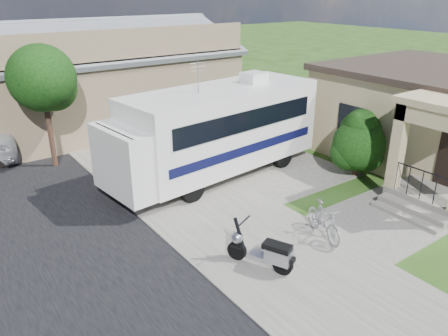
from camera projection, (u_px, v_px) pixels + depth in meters
ground at (291, 235)px, 12.07m from camera, size 120.00×120.00×0.00m
sidewalk_slab at (114, 144)px, 19.02m from camera, size 4.00×80.00×0.06m
driveway_slab at (236, 171)px, 16.24m from camera, size 7.00×6.00×0.05m
walk_slab at (389, 218)px, 12.93m from camera, size 4.00×3.00×0.05m
house at (432, 112)px, 17.25m from camera, size 9.47×7.80×3.54m
warehouse at (98, 82)px, 21.78m from camera, size 12.50×8.40×5.04m
street_tree_a at (45, 81)px, 15.62m from camera, size 2.44×2.40×4.58m
motorhome at (216, 129)px, 15.27m from camera, size 8.29×3.39×4.13m
shrub at (359, 142)px, 15.46m from camera, size 2.04×1.95×2.50m
scooter at (264, 252)px, 10.41m from camera, size 0.98×1.66×1.16m
bicycle at (324, 223)px, 11.73m from camera, size 0.93×1.72×0.99m
garden_hose at (392, 204)px, 13.64m from camera, size 0.40×0.40×0.18m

